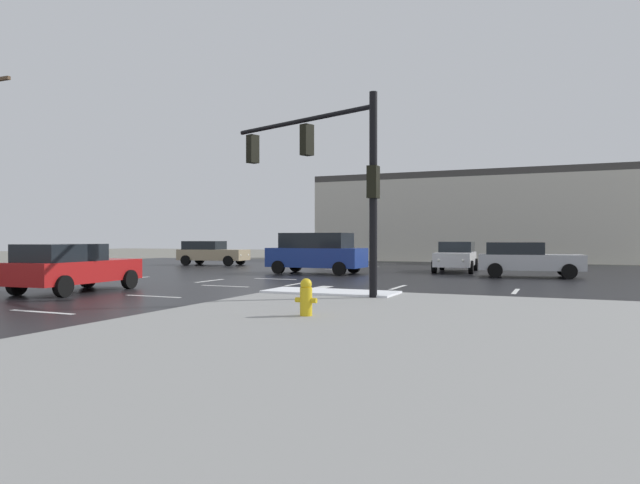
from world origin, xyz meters
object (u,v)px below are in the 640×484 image
Objects in this scene: sedan_red at (73,267)px; suv_blue at (316,252)px; fire_hydrant at (306,297)px; sedan_silver at (526,259)px; sedan_tan at (211,252)px; sedan_white at (456,256)px; traffic_signal_mast at (329,164)px.

suv_blue reaches higher than sedan_red.
sedan_silver is at bearing 78.07° from fire_hydrant.
sedan_silver is (3.49, 16.52, 0.32)m from fire_hydrant.
sedan_silver is at bearing -17.55° from sedan_tan.
sedan_white is 7.56m from suv_blue.
sedan_red is 12.64m from suv_blue.
fire_hydrant is 0.17× the size of sedan_silver.
sedan_red is 0.99× the size of sedan_silver.
sedan_white is (1.23, 14.78, -3.14)m from traffic_signal_mast.
sedan_silver is (19.80, -4.21, 0.00)m from sedan_tan.
fire_hydrant is 0.17× the size of sedan_red.
sedan_white is at bearing -143.56° from suv_blue.
traffic_signal_mast reaches higher than sedan_red.
sedan_red is at bearing 75.29° from suv_blue.
suv_blue is at bearing -34.93° from sedan_tan.
sedan_tan is at bearing -98.07° from sedan_white.
sedan_tan is (-16.31, 20.73, 0.32)m from fire_hydrant.
traffic_signal_mast is 7.18× the size of fire_hydrant.
sedan_tan and sedan_red have the same top height.
sedan_tan is 0.96× the size of suv_blue.
fire_hydrant is at bearing 126.84° from traffic_signal_mast.
sedan_tan and sedan_silver have the same top height.
sedan_tan is 16.20m from sedan_white.
sedan_red is (-8.29, -1.80, -3.14)m from traffic_signal_mast.
sedan_tan is 1.01× the size of sedan_red.
sedan_red is at bearing 32.76° from traffic_signal_mast.
sedan_silver reaches higher than fire_hydrant.
traffic_signal_mast reaches higher than suv_blue.
suv_blue reaches higher than sedan_white.
sedan_tan is 19.01m from sedan_red.
sedan_red is at bearing -33.57° from sedan_white.
sedan_white is at bearing -9.90° from sedan_tan.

